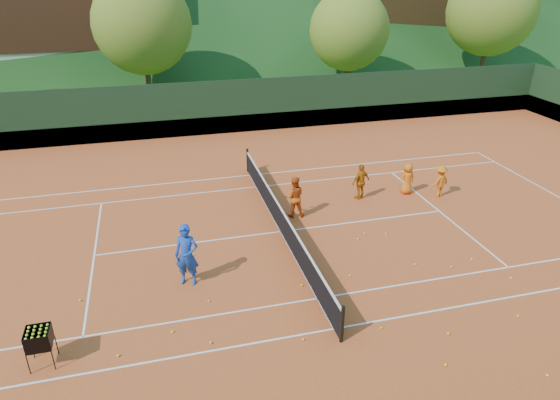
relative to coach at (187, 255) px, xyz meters
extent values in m
plane|color=#32561B|center=(3.50, 2.37, -1.00)|extent=(400.00, 400.00, 0.00)
cube|color=#B6481D|center=(3.50, 2.37, -0.99)|extent=(40.00, 24.00, 0.02)
imported|color=#1A43AB|center=(0.00, 0.00, 0.00)|extent=(0.83, 0.69, 1.96)
imported|color=#D75313|center=(4.30, 3.45, -0.17)|extent=(0.88, 0.74, 1.61)
imported|color=#CA6C11|center=(7.36, 4.27, -0.23)|extent=(0.95, 0.66, 1.50)
imported|color=orange|center=(9.44, 4.25, -0.32)|extent=(0.68, 0.47, 1.32)
imported|color=orange|center=(10.60, 3.65, -0.31)|extent=(0.96, 0.71, 1.34)
sphere|color=yellow|center=(4.70, -3.43, -0.94)|extent=(0.07, 0.07, 0.07)
sphere|color=yellow|center=(0.45, -1.11, -0.94)|extent=(0.07, 0.07, 0.07)
sphere|color=yellow|center=(8.52, -3.94, -0.94)|extent=(0.07, 0.07, 0.07)
sphere|color=yellow|center=(2.58, -3.33, -0.94)|extent=(0.07, 0.07, 0.07)
sphere|color=yellow|center=(9.54, -2.32, -0.94)|extent=(0.07, 0.07, 0.07)
sphere|color=yellow|center=(0.27, -2.85, -0.94)|extent=(0.07, 0.07, 0.07)
sphere|color=yellow|center=(7.08, -0.87, -0.94)|extent=(0.07, 0.07, 0.07)
sphere|color=yellow|center=(-1.99, -2.73, -0.94)|extent=(0.07, 0.07, 0.07)
sphere|color=yellow|center=(5.61, -5.07, -0.94)|extent=(0.07, 0.07, 0.07)
sphere|color=yellow|center=(-3.11, -0.13, -0.94)|extent=(0.07, 0.07, 0.07)
sphere|color=yellow|center=(7.73, -5.97, -0.94)|extent=(0.07, 0.07, 0.07)
sphere|color=yellow|center=(9.02, -1.07, -0.94)|extent=(0.07, 0.07, 0.07)
sphere|color=yellow|center=(-0.64, -2.17, -0.94)|extent=(0.07, 0.07, 0.07)
sphere|color=yellow|center=(0.27, 1.51, -0.94)|extent=(0.07, 0.07, 0.07)
sphere|color=yellow|center=(-0.07, 0.58, -0.94)|extent=(0.07, 0.07, 0.07)
sphere|color=yellow|center=(6.34, 1.40, -0.94)|extent=(0.07, 0.07, 0.07)
sphere|color=yellow|center=(3.51, -1.19, -0.94)|extent=(0.07, 0.07, 0.07)
sphere|color=yellow|center=(3.24, -1.04, -0.94)|extent=(0.07, 0.07, 0.07)
sphere|color=yellow|center=(6.29, -4.08, -0.94)|extent=(0.07, 0.07, 0.07)
sphere|color=yellow|center=(4.82, -0.94, -0.94)|extent=(0.07, 0.07, 0.07)
sphere|color=yellow|center=(8.13, -1.30, -0.94)|extent=(0.07, 0.07, 0.07)
sphere|color=yellow|center=(7.06, 1.19, -0.94)|extent=(0.07, 0.07, 0.07)
sphere|color=yellow|center=(5.96, 1.10, -0.94)|extent=(0.07, 0.07, 0.07)
cube|color=silver|center=(15.39, 2.37, -0.98)|extent=(0.06, 10.97, 0.00)
cube|color=white|center=(3.50, -3.11, -0.98)|extent=(23.77, 0.06, 0.00)
cube|color=white|center=(3.50, 7.86, -0.98)|extent=(23.77, 0.06, 0.00)
cube|color=white|center=(3.50, -1.74, -0.98)|extent=(23.77, 0.06, 0.00)
cube|color=silver|center=(3.50, 6.49, -0.98)|extent=(23.77, 0.06, 0.00)
cube|color=white|center=(-2.90, 2.37, -0.98)|extent=(0.06, 8.23, 0.00)
cube|color=white|center=(9.90, 2.37, -0.98)|extent=(0.06, 8.23, 0.00)
cube|color=white|center=(3.50, 2.37, -0.98)|extent=(12.80, 0.06, 0.00)
cube|color=silver|center=(3.50, 2.37, -0.98)|extent=(0.06, 10.97, 0.00)
cube|color=black|center=(3.50, 2.37, -0.53)|extent=(0.03, 11.97, 0.90)
cube|color=white|center=(3.50, 2.37, -0.06)|extent=(0.05, 11.97, 0.06)
cylinder|color=black|center=(3.50, -3.61, -0.43)|extent=(0.10, 0.10, 1.10)
cylinder|color=black|center=(3.50, 8.36, -0.43)|extent=(0.10, 0.10, 1.10)
cube|color=black|center=(3.50, 14.37, 0.52)|extent=(40.00, 0.05, 3.00)
cube|color=#195A24|center=(3.50, 14.37, -0.48)|extent=(40.40, 0.05, 1.00)
cylinder|color=black|center=(-3.97, -2.79, -0.70)|extent=(0.02, 0.02, 0.55)
cylinder|color=black|center=(-3.42, -2.79, -0.70)|extent=(0.02, 0.02, 0.55)
cylinder|color=black|center=(-3.97, -2.24, -0.70)|extent=(0.02, 0.02, 0.55)
cylinder|color=black|center=(-3.42, -2.24, -0.70)|extent=(0.02, 0.02, 0.55)
cube|color=black|center=(-3.70, -2.51, -0.43)|extent=(0.55, 0.55, 0.02)
cube|color=black|center=(-3.70, -2.79, -0.20)|extent=(0.55, 0.02, 0.45)
cube|color=black|center=(-3.70, -2.24, -0.20)|extent=(0.55, 0.02, 0.45)
cube|color=black|center=(-3.97, -2.51, -0.20)|extent=(0.02, 0.55, 0.45)
cube|color=black|center=(-3.42, -2.51, -0.20)|extent=(0.02, 0.55, 0.45)
sphere|color=#CCE526|center=(-3.90, -2.72, -0.01)|extent=(0.07, 0.07, 0.07)
sphere|color=#CCE526|center=(-3.90, -2.58, -0.01)|extent=(0.07, 0.07, 0.07)
sphere|color=#CCE526|center=(-3.90, -2.44, -0.01)|extent=(0.07, 0.07, 0.07)
sphere|color=#CCE526|center=(-3.90, -2.31, -0.01)|extent=(0.07, 0.07, 0.07)
sphere|color=#CCE526|center=(-3.77, -2.72, -0.01)|extent=(0.07, 0.07, 0.07)
sphere|color=#CCE526|center=(-3.77, -2.58, -0.01)|extent=(0.07, 0.07, 0.07)
sphere|color=#CCE526|center=(-3.77, -2.44, -0.01)|extent=(0.07, 0.07, 0.07)
sphere|color=#CCE526|center=(-3.77, -2.31, -0.01)|extent=(0.07, 0.07, 0.07)
sphere|color=#CCE526|center=(-3.63, -2.72, -0.01)|extent=(0.07, 0.07, 0.07)
sphere|color=#CCE526|center=(-3.63, -2.58, -0.01)|extent=(0.07, 0.07, 0.07)
sphere|color=#CCE526|center=(-3.63, -2.44, -0.01)|extent=(0.07, 0.07, 0.07)
sphere|color=#CCE526|center=(-3.63, -2.31, -0.01)|extent=(0.07, 0.07, 0.07)
sphere|color=#CCE526|center=(-3.49, -2.72, -0.01)|extent=(0.07, 0.07, 0.07)
sphere|color=#CCE526|center=(-3.49, -2.58, -0.01)|extent=(0.07, 0.07, 0.07)
sphere|color=#CCE526|center=(-3.49, -2.44, -0.01)|extent=(0.07, 0.07, 0.07)
sphere|color=#CCE526|center=(-3.49, -2.31, -0.01)|extent=(0.07, 0.07, 0.07)
cube|color=beige|center=(-6.50, 32.37, 0.44)|extent=(12.00, 9.00, 2.88)
cube|color=#361A0E|center=(-6.50, 32.37, 4.12)|extent=(12.24, 9.18, 4.48)
cube|color=beige|center=(9.50, 36.37, 0.26)|extent=(11.00, 8.00, 2.52)
cube|color=#361A0E|center=(9.50, 36.37, 3.48)|extent=(11.22, 8.16, 3.92)
cube|color=beige|center=(23.50, 32.37, 0.35)|extent=(10.00, 8.00, 2.70)
cube|color=#331E0E|center=(23.50, 32.37, 3.80)|extent=(10.20, 8.16, 4.20)
cylinder|color=#402B19|center=(-0.50, 22.37, 0.44)|extent=(0.36, 0.36, 2.88)
sphere|color=#51751F|center=(-0.50, 22.37, 4.20)|extent=(6.40, 6.40, 6.40)
cylinder|color=#422C1A|center=(13.50, 21.37, 0.26)|extent=(0.36, 0.36, 2.52)
sphere|color=#50771F|center=(13.50, 21.37, 3.55)|extent=(5.60, 5.60, 5.60)
cylinder|color=#43291A|center=(25.50, 22.37, 0.53)|extent=(0.36, 0.36, 3.06)
sphere|color=#54751F|center=(25.50, 22.37, 4.53)|extent=(6.80, 6.80, 6.80)
camera|label=1|loc=(-0.55, -12.84, 7.75)|focal=32.00mm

